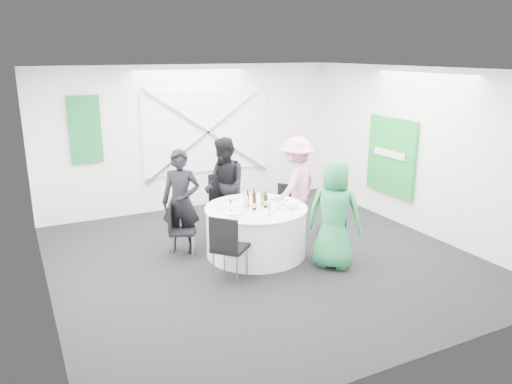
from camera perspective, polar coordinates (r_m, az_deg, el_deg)
name	(u,v)px	position (r m, az deg, el deg)	size (l,w,h in m)	color
floor	(262,258)	(7.66, 0.68, -7.58)	(6.00, 6.00, 0.00)	black
ceiling	(263,69)	(7.03, 0.75, 13.85)	(6.00, 6.00, 0.00)	white
wall_back	(192,138)	(9.93, -7.30, 6.18)	(6.00, 6.00, 0.00)	white
wall_front	(410,235)	(4.86, 17.21, -4.69)	(6.00, 6.00, 0.00)	white
wall_left	(38,195)	(6.46, -23.67, -0.28)	(6.00, 6.00, 0.00)	white
wall_right	(418,151)	(8.97, 18.06, 4.50)	(6.00, 6.00, 0.00)	white
window_panel	(207,132)	(9.97, -5.61, 6.86)	(2.60, 0.03, 1.60)	silver
window_brace_a	(208,132)	(9.94, -5.53, 6.83)	(0.05, 0.05, 3.16)	silver
window_brace_b	(208,132)	(9.94, -5.53, 6.83)	(0.05, 0.05, 3.16)	silver
green_banner	(85,130)	(9.37, -18.94, 6.74)	(0.55, 0.04, 1.20)	#166F30
green_sign	(391,156)	(9.39, 15.15, 3.97)	(0.05, 1.20, 1.40)	green
banquet_table	(256,231)	(7.68, 0.00, -4.45)	(1.56, 1.56, 0.76)	silver
chair_back	(223,198)	(8.64, -3.76, -0.67)	(0.47, 0.48, 1.00)	black
chair_back_left	(177,227)	(7.66, -8.99, -3.94)	(0.49, 0.49, 0.82)	black
chair_back_right	(285,206)	(8.51, 3.30, -1.59)	(0.54, 0.54, 0.85)	black
chair_front_right	(337,226)	(7.51, 9.25, -3.90)	(0.58, 0.58, 0.91)	black
chair_front_left	(227,244)	(6.73, -3.29, -5.90)	(0.61, 0.61, 0.95)	black
person_man_back_left	(181,202)	(7.72, -8.56, -1.13)	(0.59, 0.39, 1.63)	black
person_man_back	(225,186)	(8.52, -3.60, 0.71)	(0.80, 0.44, 1.65)	black
person_woman_pink	(296,185)	(8.57, 4.61, 0.81)	(1.07, 0.50, 1.66)	pink
person_woman_green	(335,214)	(7.20, 8.97, -2.52)	(0.78, 0.51, 1.60)	#2A9B56
plate_back	(238,199)	(7.95, -2.12, -0.81)	(0.28, 0.28, 0.01)	white
plate_back_left	(221,207)	(7.59, -4.03, -1.67)	(0.27, 0.27, 0.01)	white
plate_back_right	(276,199)	(7.92, 2.32, -0.82)	(0.29, 0.29, 0.04)	white
plate_front_right	(292,208)	(7.50, 4.17, -1.81)	(0.29, 0.29, 0.04)	white
plate_front_left	(236,217)	(7.12, -2.28, -2.82)	(0.24, 0.24, 0.01)	white
napkin	(236,214)	(7.11, -2.33, -2.57)	(0.19, 0.13, 0.05)	silver
beer_bottle_a	(248,201)	(7.54, -0.97, -0.99)	(0.06, 0.06, 0.27)	#321909
beer_bottle_b	(254,199)	(7.64, -0.21, -0.80)	(0.06, 0.06, 0.26)	#321909
beer_bottle_c	(266,201)	(7.52, 1.12, -1.08)	(0.06, 0.06, 0.25)	#321909
beer_bottle_d	(254,204)	(7.40, -0.19, -1.36)	(0.06, 0.06, 0.25)	#321909
green_water_bottle	(263,198)	(7.64, 0.82, -0.67)	(0.08, 0.08, 0.29)	green
clear_water_bottle	(246,203)	(7.40, -1.18, -1.27)	(0.08, 0.08, 0.28)	white
wine_glass_a	(264,192)	(7.90, 0.88, -0.03)	(0.07, 0.07, 0.17)	white
wine_glass_b	(283,197)	(7.64, 3.06, -0.60)	(0.07, 0.07, 0.17)	white
wine_glass_c	(279,200)	(7.49, 2.65, -0.94)	(0.07, 0.07, 0.17)	white
wine_glass_d	(269,207)	(7.18, 1.50, -1.67)	(0.07, 0.07, 0.17)	white
wine_glass_e	(231,202)	(7.38, -2.92, -1.19)	(0.07, 0.07, 0.17)	white
fork_a	(221,204)	(7.75, -4.06, -1.33)	(0.01, 0.15, 0.01)	silver
knife_a	(219,210)	(7.42, -4.26, -2.12)	(0.01, 0.15, 0.01)	silver
fork_b	(227,215)	(7.19, -3.31, -2.69)	(0.01, 0.15, 0.01)	silver
knife_b	(251,219)	(7.02, -0.57, -3.14)	(0.01, 0.15, 0.01)	silver
fork_c	(253,196)	(8.11, -0.39, -0.50)	(0.01, 0.15, 0.01)	silver
knife_c	(229,200)	(7.93, -3.13, -0.90)	(0.01, 0.15, 0.01)	silver
fork_d	(291,212)	(7.34, 4.07, -2.30)	(0.01, 0.15, 0.01)	silver
knife_d	(294,207)	(7.57, 4.36, -1.74)	(0.01, 0.15, 0.01)	silver
fork_e	(285,201)	(7.89, 3.39, -0.98)	(0.01, 0.15, 0.01)	silver
knife_e	(266,197)	(8.09, 1.17, -0.55)	(0.01, 0.15, 0.01)	silver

